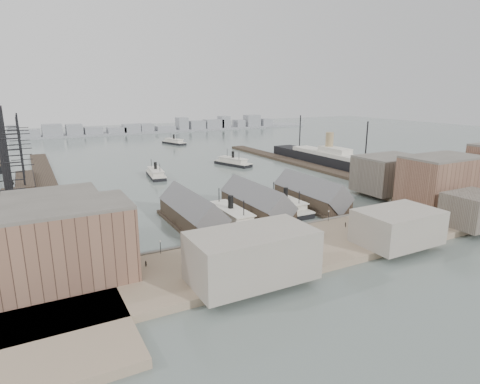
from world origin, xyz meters
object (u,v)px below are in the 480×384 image
horse_cart_center (277,240)px  horse_cart_right (371,225)px  ferry_docked_west (231,216)px  horse_cart_left (207,258)px  ocean_steamer (329,158)px  tram (391,215)px

horse_cart_center → horse_cart_right: (35.28, -3.39, -0.07)m
ferry_docked_west → horse_cart_left: size_ratio=6.24×
ocean_steamer → horse_cart_left: size_ratio=21.59×
ocean_steamer → horse_cart_right: size_ratio=22.95×
horse_cart_left → tram: bearing=-67.8°
horse_cart_center → tram: bearing=-75.1°
ocean_steamer → horse_cart_center: 143.23m
tram → horse_cart_center: size_ratio=2.21×
ferry_docked_west → ocean_steamer: size_ratio=0.29×
ocean_steamer → horse_cart_left: (-127.41, -100.88, -1.66)m
ferry_docked_west → horse_cart_center: bearing=-87.5°
ocean_steamer → tram: size_ratio=9.34×
horse_cart_right → tram: bearing=-80.7°
tram → horse_cart_center: (-46.40, 1.58, -1.15)m
ocean_steamer → ferry_docked_west: bearing=-146.0°
horse_cart_left → horse_cart_right: size_ratio=1.06×
horse_cart_right → horse_cart_left: bearing=88.9°
horse_cart_center → horse_cart_right: 35.44m
horse_cart_left → horse_cart_right: horse_cart_left is taller
horse_cart_left → horse_cart_center: size_ratio=0.96×
ocean_steamer → tram: ocean_steamer is taller
ferry_docked_west → horse_cart_right: (36.51, -31.36, 0.26)m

